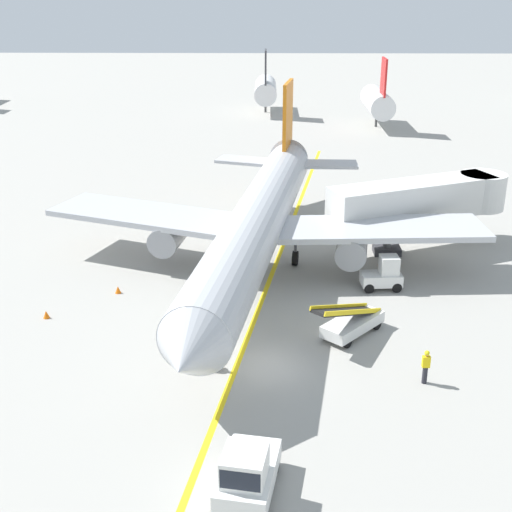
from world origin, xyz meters
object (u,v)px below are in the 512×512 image
object	(u,v)px
jet_bridge	(430,199)
safety_cone_nose_right	(46,314)
pushback_tug	(247,473)
safety_cone_nose_left	(381,262)
safety_cone_wingtip_left	(118,290)
ground_crew_marshaller	(426,366)
belt_loader_forward_hold	(351,322)
baggage_tug_near_wing	(384,275)
airliner	(258,221)

from	to	relation	value
jet_bridge	safety_cone_nose_right	distance (m)	25.98
pushback_tug	safety_cone_nose_right	world-z (taller)	pushback_tug
safety_cone_nose_left	safety_cone_wingtip_left	world-z (taller)	same
ground_crew_marshaller	safety_cone_nose_right	size ratio (longest dim) A/B	3.86
ground_crew_marshaller	safety_cone_nose_left	xyz separation A→B (m)	(0.13, 13.99, -0.69)
belt_loader_forward_hold	safety_cone_nose_right	xyz separation A→B (m)	(-16.61, 1.66, -0.56)
jet_bridge	pushback_tug	size ratio (longest dim) A/B	3.33
ground_crew_marshaller	safety_cone_wingtip_left	xyz separation A→B (m)	(-16.19, 9.51, -0.69)
baggage_tug_near_wing	airliner	bearing A→B (deg)	161.69
pushback_tug	safety_cone_nose_right	size ratio (longest dim) A/B	8.79
belt_loader_forward_hold	ground_crew_marshaller	bearing A→B (deg)	-57.61
safety_cone_nose_right	safety_cone_wingtip_left	xyz separation A→B (m)	(3.30, 3.29, 0.00)
safety_cone_nose_right	safety_cone_wingtip_left	size ratio (longest dim) A/B	1.00
airliner	jet_bridge	distance (m)	12.44
safety_cone_nose_right	belt_loader_forward_hold	bearing A→B (deg)	-5.71
pushback_tug	baggage_tug_near_wing	distance (m)	19.52
safety_cone_nose_right	safety_cone_wingtip_left	bearing A→B (deg)	44.90
pushback_tug	belt_loader_forward_hold	bearing A→B (deg)	67.07
baggage_tug_near_wing	ground_crew_marshaller	size ratio (longest dim) A/B	1.47
jet_bridge	safety_cone_nose_left	world-z (taller)	jet_bridge
safety_cone_nose_left	safety_cone_nose_right	size ratio (longest dim) A/B	1.00
safety_cone_nose_left	airliner	bearing A→B (deg)	-172.15
airliner	belt_loader_forward_hold	distance (m)	10.06
pushback_tug	belt_loader_forward_hold	distance (m)	13.14
pushback_tug	baggage_tug_near_wing	xyz separation A→B (m)	(7.73, 17.93, -0.07)
airliner	baggage_tug_near_wing	bearing A→B (deg)	-18.31
safety_cone_nose_left	safety_cone_wingtip_left	size ratio (longest dim) A/B	1.00
airliner	jet_bridge	size ratio (longest dim) A/B	2.74
belt_loader_forward_hold	ground_crew_marshaller	world-z (taller)	belt_loader_forward_hold
jet_bridge	safety_cone_nose_left	size ratio (longest dim) A/B	29.27
airliner	jet_bridge	bearing A→B (deg)	20.87
safety_cone_nose_left	ground_crew_marshaller	bearing A→B (deg)	-90.51
jet_bridge	safety_cone_nose_left	xyz separation A→B (m)	(-3.63, -3.33, -3.32)
ground_crew_marshaller	belt_loader_forward_hold	bearing A→B (deg)	122.39
airliner	safety_cone_nose_right	bearing A→B (deg)	-150.14
airliner	ground_crew_marshaller	xyz separation A→B (m)	(7.87, -12.89, -2.51)
jet_bridge	safety_cone_wingtip_left	distance (m)	21.68
ground_crew_marshaller	airliner	bearing A→B (deg)	121.40
baggage_tug_near_wing	belt_loader_forward_hold	xyz separation A→B (m)	(-2.61, -5.83, -0.15)
airliner	safety_cone_nose_right	world-z (taller)	airliner
pushback_tug	safety_cone_wingtip_left	bearing A→B (deg)	115.63
airliner	ground_crew_marshaller	world-z (taller)	airliner
safety_cone_nose_left	safety_cone_nose_right	bearing A→B (deg)	-158.38
baggage_tug_near_wing	safety_cone_nose_right	bearing A→B (deg)	-167.77
pushback_tug	ground_crew_marshaller	xyz separation A→B (m)	(8.01, 7.55, -0.08)
belt_loader_forward_hold	baggage_tug_near_wing	bearing A→B (deg)	65.87
airliner	safety_cone_wingtip_left	distance (m)	9.54
ground_crew_marshaller	safety_cone_wingtip_left	world-z (taller)	ground_crew_marshaller
pushback_tug	baggage_tug_near_wing	bearing A→B (deg)	66.68
airliner	baggage_tug_near_wing	size ratio (longest dim) A/B	14.14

